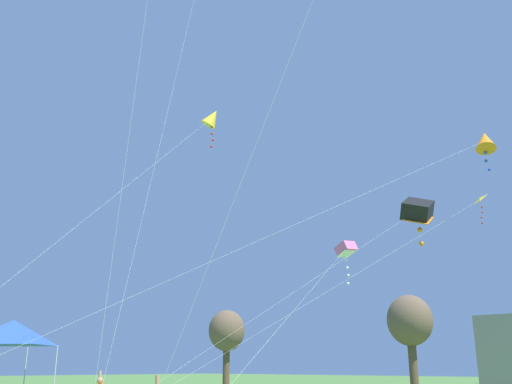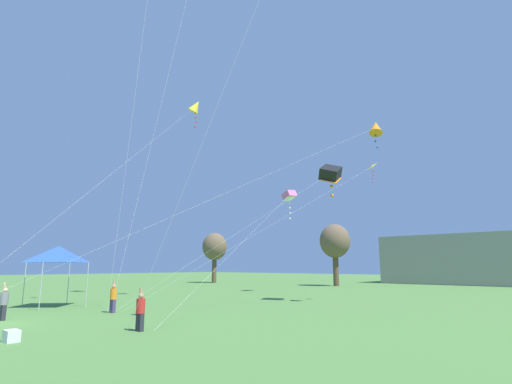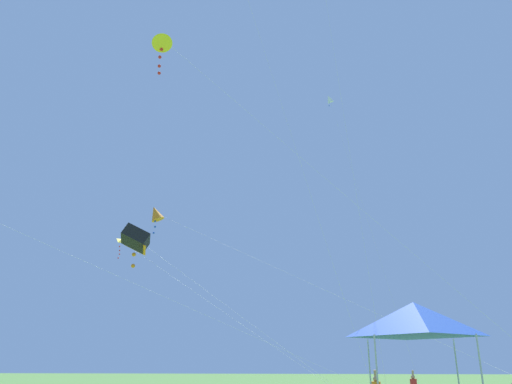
{
  "view_description": "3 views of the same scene",
  "coord_description": "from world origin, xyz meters",
  "px_view_note": "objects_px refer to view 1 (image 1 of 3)",
  "views": [
    {
      "loc": [
        19.53,
        -5.62,
        1.99
      ],
      "look_at": [
        1.94,
        12.82,
        9.8
      ],
      "focal_mm": 40.0,
      "sensor_mm": 36.0,
      "label": 1
    },
    {
      "loc": [
        21.82,
        -5.45,
        2.67
      ],
      "look_at": [
        4.05,
        14.19,
        7.56
      ],
      "focal_mm": 28.0,
      "sensor_mm": 36.0,
      "label": 2
    },
    {
      "loc": [
        -23.29,
        8.43,
        2.01
      ],
      "look_at": [
        3.2,
        12.25,
        11.33
      ],
      "focal_mm": 35.0,
      "sensor_mm": 36.0,
      "label": 3
    }
  ],
  "objects_px": {
    "festival_tent": "(13,333)",
    "kite_pink_box_5": "(346,250)",
    "kite_orange_diamond_3": "(485,141)",
    "kite_yellow_delta_6": "(474,204)",
    "kite_yellow_diamond_0": "(212,118)",
    "kite_black_box_4": "(417,211)"
  },
  "relations": [
    {
      "from": "festival_tent",
      "to": "kite_pink_box_5",
      "type": "bearing_deg",
      "value": 81.65
    },
    {
      "from": "festival_tent",
      "to": "kite_yellow_delta_6",
      "type": "height_order",
      "value": "kite_yellow_delta_6"
    },
    {
      "from": "kite_orange_diamond_3",
      "to": "kite_yellow_diamond_0",
      "type": "bearing_deg",
      "value": -161.08
    },
    {
      "from": "kite_yellow_diamond_0",
      "to": "kite_black_box_4",
      "type": "bearing_deg",
      "value": 24.32
    },
    {
      "from": "festival_tent",
      "to": "kite_pink_box_5",
      "type": "relative_size",
      "value": 0.17
    },
    {
      "from": "kite_orange_diamond_3",
      "to": "festival_tent",
      "type": "bearing_deg",
      "value": -137.31
    },
    {
      "from": "kite_yellow_diamond_0",
      "to": "kite_orange_diamond_3",
      "type": "height_order",
      "value": "kite_yellow_diamond_0"
    },
    {
      "from": "festival_tent",
      "to": "kite_black_box_4",
      "type": "height_order",
      "value": "kite_black_box_4"
    },
    {
      "from": "kite_black_box_4",
      "to": "kite_yellow_delta_6",
      "type": "relative_size",
      "value": 0.93
    },
    {
      "from": "kite_black_box_4",
      "to": "kite_yellow_delta_6",
      "type": "xyz_separation_m",
      "value": [
        2.27,
        1.73,
        0.29
      ]
    },
    {
      "from": "kite_orange_diamond_3",
      "to": "kite_pink_box_5",
      "type": "distance_m",
      "value": 14.76
    },
    {
      "from": "kite_orange_diamond_3",
      "to": "kite_black_box_4",
      "type": "bearing_deg",
      "value": -177.91
    },
    {
      "from": "kite_yellow_diamond_0",
      "to": "kite_orange_diamond_3",
      "type": "relative_size",
      "value": 0.79
    },
    {
      "from": "kite_orange_diamond_3",
      "to": "kite_black_box_4",
      "type": "height_order",
      "value": "kite_orange_diamond_3"
    },
    {
      "from": "kite_yellow_delta_6",
      "to": "kite_pink_box_5",
      "type": "bearing_deg",
      "value": 156.1
    },
    {
      "from": "kite_pink_box_5",
      "to": "festival_tent",
      "type": "bearing_deg",
      "value": -98.35
    },
    {
      "from": "kite_black_box_4",
      "to": "kite_yellow_delta_6",
      "type": "distance_m",
      "value": 2.87
    },
    {
      "from": "kite_pink_box_5",
      "to": "kite_orange_diamond_3",
      "type": "bearing_deg",
      "value": -27.27
    },
    {
      "from": "festival_tent",
      "to": "kite_yellow_delta_6",
      "type": "relative_size",
      "value": 0.25
    },
    {
      "from": "kite_orange_diamond_3",
      "to": "kite_yellow_delta_6",
      "type": "relative_size",
      "value": 1.48
    },
    {
      "from": "festival_tent",
      "to": "kite_black_box_4",
      "type": "relative_size",
      "value": 0.27
    },
    {
      "from": "kite_orange_diamond_3",
      "to": "kite_pink_box_5",
      "type": "relative_size",
      "value": 1.01
    }
  ]
}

